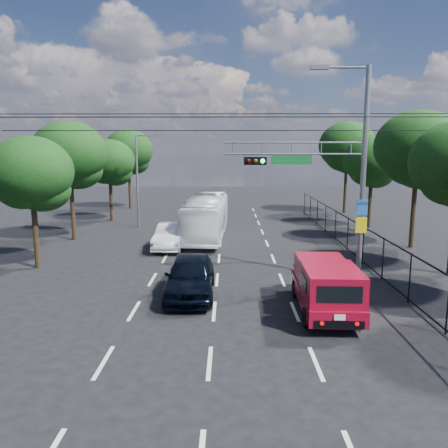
{
  "coord_description": "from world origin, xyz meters",
  "views": [
    {
      "loc": [
        0.53,
        -11.47,
        5.93
      ],
      "look_at": [
        0.33,
        6.93,
        2.8
      ],
      "focal_mm": 35.0,
      "sensor_mm": 36.0,
      "label": 1
    }
  ],
  "objects_px": {
    "red_pickup": "(325,285)",
    "navy_hatchback": "(190,276)",
    "white_van": "(171,236)",
    "signal_mast": "(336,166)",
    "white_bus": "(206,217)"
  },
  "relations": [
    {
      "from": "signal_mast",
      "to": "white_van",
      "type": "height_order",
      "value": "signal_mast"
    },
    {
      "from": "signal_mast",
      "to": "navy_hatchback",
      "type": "bearing_deg",
      "value": -160.99
    },
    {
      "from": "navy_hatchback",
      "to": "white_bus",
      "type": "distance_m",
      "value": 12.35
    },
    {
      "from": "white_van",
      "to": "red_pickup",
      "type": "bearing_deg",
      "value": -53.87
    },
    {
      "from": "signal_mast",
      "to": "white_bus",
      "type": "xyz_separation_m",
      "value": [
        -6.29,
        10.15,
        -3.83
      ]
    },
    {
      "from": "red_pickup",
      "to": "white_van",
      "type": "xyz_separation_m",
      "value": [
        -7.09,
        10.67,
        -0.29
      ]
    },
    {
      "from": "signal_mast",
      "to": "red_pickup",
      "type": "height_order",
      "value": "signal_mast"
    },
    {
      "from": "red_pickup",
      "to": "white_van",
      "type": "bearing_deg",
      "value": 123.58
    },
    {
      "from": "navy_hatchback",
      "to": "white_van",
      "type": "xyz_separation_m",
      "value": [
        -1.95,
        8.83,
        -0.08
      ]
    },
    {
      "from": "red_pickup",
      "to": "white_van",
      "type": "distance_m",
      "value": 12.81
    },
    {
      "from": "white_bus",
      "to": "navy_hatchback",
      "type": "bearing_deg",
      "value": -87.35
    },
    {
      "from": "white_van",
      "to": "signal_mast",
      "type": "bearing_deg",
      "value": -36.19
    },
    {
      "from": "red_pickup",
      "to": "navy_hatchback",
      "type": "xyz_separation_m",
      "value": [
        -5.13,
        1.84,
        -0.21
      ]
    },
    {
      "from": "navy_hatchback",
      "to": "white_van",
      "type": "distance_m",
      "value": 9.04
    },
    {
      "from": "white_bus",
      "to": "white_van",
      "type": "xyz_separation_m",
      "value": [
        -1.99,
        -3.51,
        -0.67
      ]
    }
  ]
}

